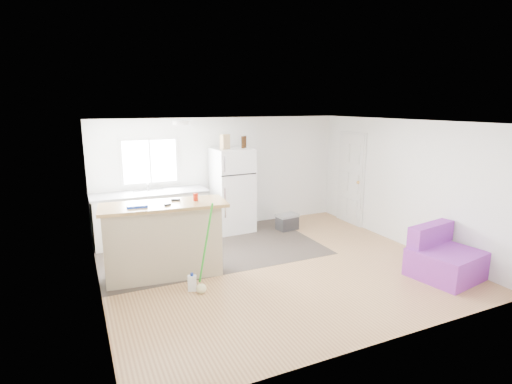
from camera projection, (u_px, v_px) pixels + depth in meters
room at (276, 197)px, 6.50m from camera, size 5.51×5.01×2.41m
vinyl_zone at (211, 248)px, 7.57m from camera, size 4.05×2.50×0.00m
window at (150, 161)px, 7.99m from camera, size 1.18×0.06×0.98m
interior_door at (351, 179)px, 9.02m from camera, size 0.11×0.92×2.10m
ceiling_fixture at (182, 123)px, 6.82m from camera, size 0.30×0.30×0.07m
kitchen_cabinets at (151, 216)px, 7.89m from camera, size 2.23×0.70×1.29m
peninsula at (163, 240)px, 6.24m from camera, size 1.98×0.92×1.18m
refrigerator at (233, 190)px, 8.47m from camera, size 0.82×0.78×1.77m
cooler at (287, 222)px, 8.66m from camera, size 0.49×0.37×0.35m
purple_seat at (443, 259)px, 6.29m from camera, size 1.09×1.04×0.78m
cleaner_jug at (192, 283)px, 5.82m from camera, size 0.14×0.12×0.27m
mop at (203, 277)px, 5.77m from camera, size 0.29×0.36×1.34m
red_cup at (196, 197)px, 6.31m from camera, size 0.09×0.09×0.12m
blue_tray at (137, 206)px, 5.94m from camera, size 0.32×0.25×0.04m
tool_a at (176, 200)px, 6.31m from camera, size 0.15×0.10×0.03m
tool_b at (167, 205)px, 6.01m from camera, size 0.11×0.08×0.03m
cardboard_box at (225, 142)px, 8.10m from camera, size 0.22×0.18×0.30m
bottle_left at (243, 142)px, 8.29m from camera, size 0.09×0.09×0.25m
bottle_right at (245, 142)px, 8.39m from camera, size 0.09×0.09×0.25m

